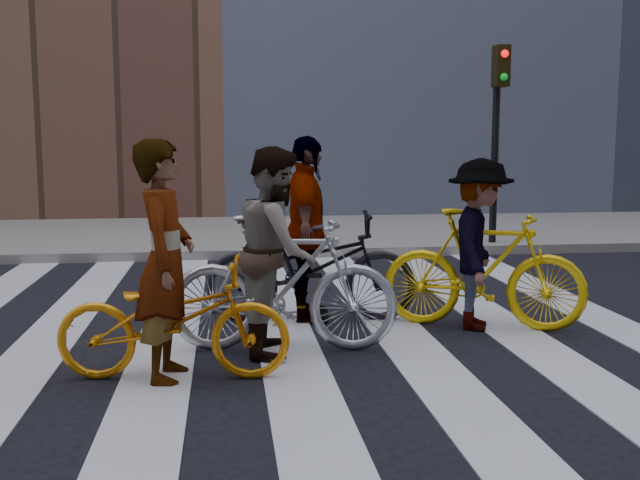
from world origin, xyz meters
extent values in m
plane|color=black|center=(0.00, 0.00, 0.00)|extent=(100.00, 100.00, 0.00)
cube|color=gray|center=(0.00, 7.50, 0.07)|extent=(100.00, 5.00, 0.15)
cube|color=silver|center=(-1.65, 0.00, 0.01)|extent=(0.55, 10.00, 0.01)
cube|color=silver|center=(-0.55, 0.00, 0.01)|extent=(0.55, 10.00, 0.01)
cube|color=silver|center=(0.55, 0.00, 0.01)|extent=(0.55, 10.00, 0.01)
cube|color=silver|center=(1.65, 0.00, 0.01)|extent=(0.55, 10.00, 0.01)
cube|color=silver|center=(2.75, 0.00, 0.01)|extent=(0.55, 10.00, 0.01)
cube|color=silver|center=(3.85, 0.00, 0.01)|extent=(0.55, 10.00, 0.01)
cylinder|color=black|center=(4.40, 5.40, 1.60)|extent=(0.12, 0.12, 3.20)
cube|color=black|center=(4.40, 5.25, 3.00)|extent=(0.22, 0.28, 0.65)
sphere|color=red|center=(4.40, 5.10, 3.18)|extent=(0.12, 0.12, 0.12)
sphere|color=#0CCC26|center=(4.40, 5.10, 2.82)|extent=(0.12, 0.12, 0.12)
imported|color=orange|center=(-0.41, -0.70, 0.47)|extent=(1.86, 0.82, 0.95)
imported|color=silver|center=(0.49, -0.05, 0.60)|extent=(2.06, 0.82, 1.21)
imported|color=yellow|center=(2.51, 0.50, 0.59)|extent=(2.03, 1.25, 1.18)
imported|color=black|center=(0.87, 1.03, 0.56)|extent=(2.20, 0.95, 1.12)
imported|color=slate|center=(-0.46, -0.70, 0.93)|extent=(0.52, 0.72, 1.86)
imported|color=slate|center=(0.44, -0.05, 0.90)|extent=(0.79, 0.95, 1.79)
imported|color=slate|center=(2.46, 0.50, 0.84)|extent=(0.98, 1.24, 1.67)
imported|color=slate|center=(0.82, 1.03, 0.94)|extent=(0.57, 1.15, 1.89)
camera|label=1|loc=(0.01, -6.45, 1.86)|focal=42.00mm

